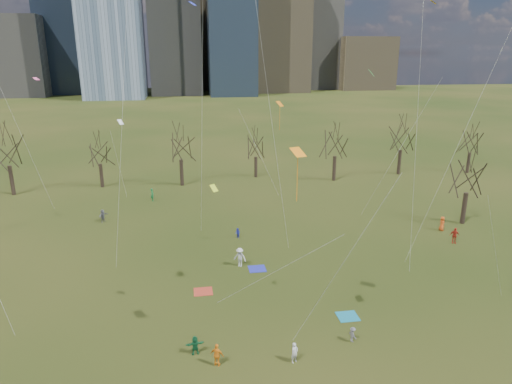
{
  "coord_description": "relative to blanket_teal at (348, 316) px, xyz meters",
  "views": [
    {
      "loc": [
        -6.58,
        -28.52,
        19.53
      ],
      "look_at": [
        0.0,
        12.0,
        7.0
      ],
      "focal_mm": 32.0,
      "sensor_mm": 36.0,
      "label": 1
    }
  ],
  "objects": [
    {
      "name": "ground",
      "position": [
        -5.39,
        -0.86,
        -0.01
      ],
      "size": [
        500.0,
        500.0,
        0.0
      ],
      "primitive_type": "plane",
      "color": "black",
      "rests_on": "ground"
    },
    {
      "name": "downtown_skyline",
      "position": [
        -7.82,
        209.78,
        38.99
      ],
      "size": [
        212.5,
        78.0,
        118.0
      ],
      "color": "slate",
      "rests_on": "ground"
    },
    {
      "name": "bare_tree_row",
      "position": [
        -5.47,
        36.36,
        6.1
      ],
      "size": [
        113.04,
        29.8,
        9.5
      ],
      "color": "black",
      "rests_on": "ground"
    },
    {
      "name": "blanket_teal",
      "position": [
        0.0,
        0.0,
        0.0
      ],
      "size": [
        1.6,
        1.5,
        0.03
      ],
      "primitive_type": "cube",
      "color": "#187491",
      "rests_on": "ground"
    },
    {
      "name": "blanket_navy",
      "position": [
        -5.6,
        9.16,
        0.0
      ],
      "size": [
        1.6,
        1.5,
        0.03
      ],
      "primitive_type": "cube",
      "color": "#232AA6",
      "rests_on": "ground"
    },
    {
      "name": "blanket_crimson",
      "position": [
        -10.86,
        5.66,
        0.0
      ],
      "size": [
        1.6,
        1.5,
        0.03
      ],
      "primitive_type": "cube",
      "color": "#AF3623",
      "rests_on": "ground"
    },
    {
      "name": "person_1",
      "position": [
        -5.38,
        -4.61,
        0.7
      ],
      "size": [
        0.62,
        0.56,
        1.43
      ],
      "primitive_type": "imported",
      "rotation": [
        0.0,
        0.0,
        0.55
      ],
      "color": "silver",
      "rests_on": "ground"
    },
    {
      "name": "person_3",
      "position": [
        -0.81,
        -3.09,
        0.55
      ],
      "size": [
        0.62,
        0.83,
        1.14
      ],
      "primitive_type": "imported",
      "rotation": [
        0.0,
        0.0,
        1.88
      ],
      "color": "slate",
      "rests_on": "ground"
    },
    {
      "name": "person_4",
      "position": [
        -10.42,
        -4.16,
        0.78
      ],
      "size": [
        1.01,
        0.79,
        1.6
      ],
      "primitive_type": "imported",
      "rotation": [
        0.0,
        0.0,
        2.64
      ],
      "color": "orange",
      "rests_on": "ground"
    },
    {
      "name": "person_5",
      "position": [
        -11.8,
        -2.72,
        0.67
      ],
      "size": [
        1.31,
        0.57,
        1.36
      ],
      "primitive_type": "imported",
      "rotation": [
        0.0,
        0.0,
        3.28
      ],
      "color": "#17683A",
      "rests_on": "ground"
    },
    {
      "name": "person_8",
      "position": [
        -6.5,
        16.87,
        0.57
      ],
      "size": [
        0.66,
        0.71,
        1.17
      ],
      "primitive_type": "imported",
      "rotation": [
        0.0,
        0.0,
        5.21
      ],
      "color": "#2730AB",
      "rests_on": "ground"
    },
    {
      "name": "person_9",
      "position": [
        -7.13,
        9.97,
        0.93
      ],
      "size": [
        1.41,
        1.21,
        1.89
      ],
      "primitive_type": "imported",
      "rotation": [
        0.0,
        0.0,
        5.77
      ],
      "color": "silver",
      "rests_on": "ground"
    },
    {
      "name": "person_10",
      "position": [
        16.24,
        11.84,
        0.86
      ],
      "size": [
        1.09,
        0.66,
        1.74
      ],
      "primitive_type": "imported",
      "rotation": [
        0.0,
        0.0,
        6.04
      ],
      "color": "#B42719",
      "rests_on": "ground"
    },
    {
      "name": "person_11",
      "position": [
        -21.91,
        24.55,
        0.77
      ],
      "size": [
        1.18,
        1.47,
        1.57
      ],
      "primitive_type": "imported",
      "rotation": [
        0.0,
        0.0,
        0.99
      ],
      "color": "slate",
      "rests_on": "ground"
    },
    {
      "name": "person_12",
      "position": [
        16.88,
        15.39,
        0.83
      ],
      "size": [
        0.61,
        0.87,
        1.69
      ],
      "primitive_type": "imported",
      "rotation": [
        0.0,
        0.0,
        1.49
      ],
      "color": "#E15219",
      "rests_on": "ground"
    },
    {
      "name": "person_13",
      "position": [
        -16.47,
        31.94,
        0.87
      ],
      "size": [
        0.57,
        0.73,
        1.78
      ],
      "primitive_type": "imported",
      "rotation": [
        0.0,
        0.0,
        1.81
      ],
      "color": "#1B7C3B",
      "rests_on": "ground"
    },
    {
      "name": "kites_airborne",
      "position": [
        -0.73,
        8.02,
        13.96
      ],
      "size": [
        57.0,
        39.93,
        33.09
      ],
      "color": "orange",
      "rests_on": "ground"
    }
  ]
}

